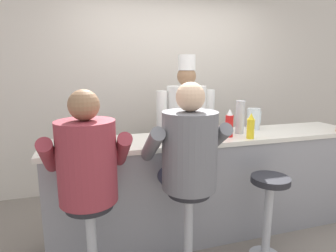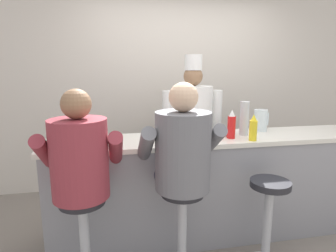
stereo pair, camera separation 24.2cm
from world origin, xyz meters
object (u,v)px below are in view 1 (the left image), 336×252
object	(u,v)px
ketchup_bottle_red	(229,124)
breakfast_plate	(103,146)
diner_seated_maroon	(87,167)
water_pitcher_clear	(254,119)
mustard_bottle_yellow	(251,127)
cereal_bowl	(218,131)
diner_seated_grey	(188,155)
empty_stool_round	(269,205)
coffee_mug_blue	(178,133)
cup_stack_steel	(240,117)
cook_in_whites_near	(186,126)

from	to	relation	value
ketchup_bottle_red	breakfast_plate	size ratio (longest dim) A/B	1.06
diner_seated_maroon	water_pitcher_clear	bearing A→B (deg)	20.94
ketchup_bottle_red	mustard_bottle_yellow	world-z (taller)	ketchup_bottle_red
ketchup_bottle_red	mustard_bottle_yellow	size ratio (longest dim) A/B	1.12
ketchup_bottle_red	mustard_bottle_yellow	distance (m)	0.19
water_pitcher_clear	cereal_bowl	xyz separation A→B (m)	(-0.45, -0.10, -0.08)
diner_seated_maroon	diner_seated_grey	distance (m)	0.70
diner_seated_grey	empty_stool_round	xyz separation A→B (m)	(0.70, -0.03, -0.47)
mustard_bottle_yellow	diner_seated_maroon	world-z (taller)	diner_seated_maroon
mustard_bottle_yellow	water_pitcher_clear	distance (m)	0.44
cereal_bowl	empty_stool_round	distance (m)	0.79
mustard_bottle_yellow	coffee_mug_blue	size ratio (longest dim) A/B	1.83
mustard_bottle_yellow	water_pitcher_clear	xyz separation A→B (m)	(0.26, 0.35, 0.00)
ketchup_bottle_red	empty_stool_round	bearing A→B (deg)	-70.54
mustard_bottle_yellow	cup_stack_steel	world-z (taller)	cup_stack_steel
cereal_bowl	ketchup_bottle_red	bearing A→B (deg)	-77.39
breakfast_plate	cereal_bowl	distance (m)	1.10
ketchup_bottle_red	diner_seated_maroon	bearing A→B (deg)	-162.47
diner_seated_maroon	cup_stack_steel	bearing A→B (deg)	19.12
ketchup_bottle_red	cup_stack_steel	size ratio (longest dim) A/B	0.81
water_pitcher_clear	empty_stool_round	bearing A→B (deg)	-111.55
water_pitcher_clear	breakfast_plate	size ratio (longest dim) A/B	0.88
mustard_bottle_yellow	cereal_bowl	distance (m)	0.32
empty_stool_round	diner_seated_maroon	bearing A→B (deg)	178.69
empty_stool_round	cook_in_whites_near	xyz separation A→B (m)	(-0.32, 1.08, 0.46)
diner_seated_maroon	cook_in_whites_near	size ratio (longest dim) A/B	0.84
cereal_bowl	cup_stack_steel	xyz separation A→B (m)	(0.20, -0.05, 0.13)
mustard_bottle_yellow	breakfast_plate	bearing A→B (deg)	176.72
diner_seated_maroon	empty_stool_round	xyz separation A→B (m)	(1.40, -0.03, -0.46)
coffee_mug_blue	breakfast_plate	bearing A→B (deg)	-166.99
water_pitcher_clear	ketchup_bottle_red	bearing A→B (deg)	-149.74
water_pitcher_clear	cup_stack_steel	distance (m)	0.29
mustard_bottle_yellow	breakfast_plate	world-z (taller)	mustard_bottle_yellow
diner_seated_grey	cereal_bowl	bearing A→B (deg)	46.23
coffee_mug_blue	empty_stool_round	size ratio (longest dim) A/B	0.17
water_pitcher_clear	empty_stool_round	world-z (taller)	water_pitcher_clear
ketchup_bottle_red	empty_stool_round	xyz separation A→B (m)	(0.15, -0.43, -0.60)
empty_stool_round	breakfast_plate	bearing A→B (deg)	163.02
cup_stack_steel	empty_stool_round	bearing A→B (deg)	-91.54
mustard_bottle_yellow	coffee_mug_blue	world-z (taller)	mustard_bottle_yellow
mustard_bottle_yellow	cup_stack_steel	xyz separation A→B (m)	(0.02, 0.21, 0.05)
cup_stack_steel	cereal_bowl	bearing A→B (deg)	165.56
diner_seated_maroon	cook_in_whites_near	xyz separation A→B (m)	(1.08, 1.05, 0.01)
mustard_bottle_yellow	empty_stool_round	xyz separation A→B (m)	(0.00, -0.31, -0.59)
cereal_bowl	diner_seated_grey	bearing A→B (deg)	-133.77
ketchup_bottle_red	water_pitcher_clear	bearing A→B (deg)	30.26
coffee_mug_blue	diner_seated_grey	world-z (taller)	diner_seated_grey
ketchup_bottle_red	water_pitcher_clear	size ratio (longest dim) A/B	1.20
ketchup_bottle_red	diner_seated_grey	size ratio (longest dim) A/B	0.17
coffee_mug_blue	cook_in_whites_near	world-z (taller)	cook_in_whites_near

